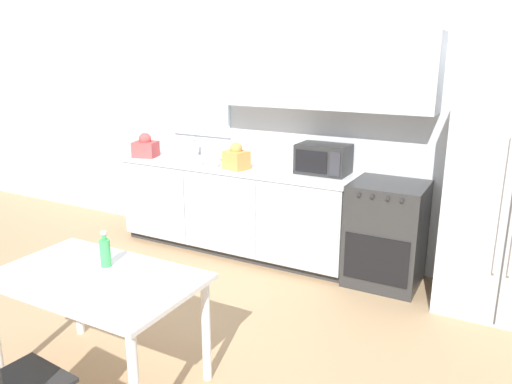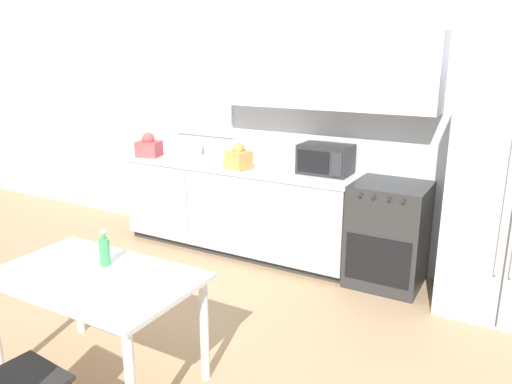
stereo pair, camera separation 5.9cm
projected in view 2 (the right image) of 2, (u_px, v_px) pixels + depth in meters
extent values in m
plane|color=tan|center=(179.00, 339.00, 3.64)|extent=(12.00, 12.00, 0.00)
cube|color=silver|center=(299.00, 122.00, 4.95)|extent=(12.00, 0.06, 2.70)
cube|color=silver|center=(204.00, 97.00, 5.39)|extent=(0.74, 0.04, 0.84)
cube|color=#B2B7BC|center=(325.00, 71.00, 4.49)|extent=(2.04, 0.32, 0.67)
cube|color=#333333|center=(239.00, 245.00, 5.30)|extent=(2.48, 0.53, 0.08)
cube|color=#B2B7BC|center=(238.00, 206.00, 5.16)|extent=(2.48, 0.59, 0.81)
cube|color=#B2B7BC|center=(156.00, 202.00, 5.30)|extent=(0.81, 0.01, 0.79)
cube|color=#B2B7BC|center=(221.00, 214.00, 4.91)|extent=(0.81, 0.01, 0.79)
cube|color=#B2B7BC|center=(298.00, 228.00, 4.51)|extent=(0.81, 0.01, 0.79)
cube|color=silver|center=(237.00, 167.00, 5.04)|extent=(2.51, 0.62, 0.03)
cube|color=#2D2D2D|center=(388.00, 234.00, 4.42)|extent=(0.63, 0.59, 0.93)
cube|color=black|center=(377.00, 261.00, 4.21)|extent=(0.55, 0.01, 0.41)
cylinder|color=#262626|center=(360.00, 195.00, 4.14)|extent=(0.03, 0.02, 0.03)
cylinder|color=#262626|center=(374.00, 197.00, 4.08)|extent=(0.03, 0.02, 0.03)
cylinder|color=#262626|center=(389.00, 199.00, 4.02)|extent=(0.03, 0.02, 0.03)
cylinder|color=#262626|center=(403.00, 201.00, 3.97)|extent=(0.03, 0.02, 0.03)
cube|color=#3F3F3F|center=(512.00, 213.00, 3.52)|extent=(0.01, 0.01, 1.79)
cylinder|color=silver|center=(505.00, 208.00, 3.51)|extent=(0.02, 0.02, 1.02)
cube|color=#B7BABC|center=(190.00, 158.00, 5.32)|extent=(0.60, 0.39, 0.02)
cylinder|color=silver|center=(198.00, 147.00, 5.42)|extent=(0.02, 0.02, 0.19)
cylinder|color=silver|center=(194.00, 140.00, 5.34)|extent=(0.02, 0.14, 0.02)
cube|color=#282828|center=(326.00, 159.00, 4.66)|extent=(0.48, 0.32, 0.28)
cube|color=black|center=(313.00, 162.00, 4.55)|extent=(0.31, 0.01, 0.20)
cube|color=#2D2D33|center=(337.00, 164.00, 4.44)|extent=(0.10, 0.01, 0.22)
cylinder|color=white|center=(216.00, 162.00, 4.96)|extent=(0.09, 0.09, 0.10)
torus|color=white|center=(223.00, 162.00, 4.93)|extent=(0.02, 0.08, 0.08)
cube|color=#DB994C|center=(239.00, 160.00, 4.85)|extent=(0.26, 0.23, 0.18)
sphere|color=#DB994C|center=(238.00, 148.00, 4.82)|extent=(0.15, 0.15, 0.12)
cube|color=#D14C4C|center=(149.00, 149.00, 5.45)|extent=(0.29, 0.26, 0.17)
sphere|color=#D14C4C|center=(148.00, 139.00, 5.42)|extent=(0.16, 0.16, 0.13)
cube|color=white|center=(94.00, 277.00, 3.02)|extent=(1.26, 0.77, 0.03)
cylinder|color=white|center=(77.00, 289.00, 3.66)|extent=(0.06, 0.06, 0.69)
cylinder|color=white|center=(204.00, 330.00, 3.12)|extent=(0.06, 0.06, 0.69)
cube|color=#282828|center=(17.00, 384.00, 2.47)|extent=(0.43, 0.43, 0.02)
cylinder|color=#3FB259|center=(105.00, 252.00, 3.13)|extent=(0.07, 0.07, 0.18)
cylinder|color=#3FB259|center=(103.00, 236.00, 3.10)|extent=(0.03, 0.03, 0.04)
cylinder|color=white|center=(103.00, 232.00, 3.10)|extent=(0.03, 0.03, 0.02)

